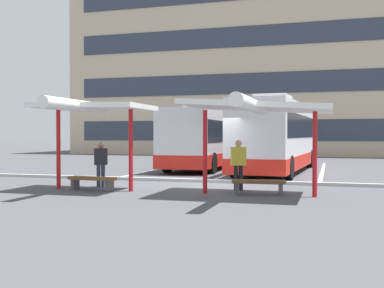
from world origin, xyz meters
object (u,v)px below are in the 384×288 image
at_px(coach_bus_0, 209,139).
at_px(waiting_shelter_0, 90,109).
at_px(waiting_shelter_1, 257,108).
at_px(waiting_passenger_1, 101,161).
at_px(bench_0, 92,180).
at_px(bench_1, 259,184).
at_px(waiting_passenger_0, 238,161).
at_px(coach_bus_1, 278,137).

distance_m(coach_bus_0, waiting_shelter_0, 11.77).
distance_m(waiting_shelter_1, waiting_passenger_1, 6.00).
distance_m(bench_0, bench_1, 5.45).
relative_size(waiting_passenger_0, waiting_passenger_1, 1.06).
xyz_separation_m(coach_bus_0, waiting_passenger_1, (-1.24, -10.50, -0.71)).
bearing_deg(coach_bus_1, waiting_passenger_0, -93.11).
height_order(bench_0, waiting_passenger_0, waiting_passenger_0).
distance_m(coach_bus_0, bench_0, 11.66).
bearing_deg(coach_bus_1, waiting_passenger_1, -121.80).
distance_m(waiting_shelter_0, waiting_passenger_1, 2.15).
relative_size(coach_bus_1, waiting_shelter_1, 2.21).
xyz_separation_m(waiting_shelter_0, waiting_shelter_1, (5.44, 0.18, -0.05)).
bearing_deg(waiting_shelter_0, waiting_passenger_1, 100.58).
distance_m(waiting_shelter_1, waiting_passenger_0, 2.32).
bearing_deg(waiting_passenger_1, waiting_shelter_0, -79.42).
relative_size(coach_bus_0, waiting_passenger_1, 6.85).
relative_size(coach_bus_0, waiting_shelter_0, 2.63).
distance_m(coach_bus_0, waiting_passenger_0, 10.76).
xyz_separation_m(coach_bus_0, bench_0, (-1.02, -11.54, -1.27)).
relative_size(waiting_shelter_0, waiting_passenger_0, 2.47).
relative_size(coach_bus_1, waiting_passenger_0, 6.81).
relative_size(bench_0, bench_1, 1.02).
height_order(bench_1, waiting_passenger_0, waiting_passenger_0).
bearing_deg(waiting_passenger_1, bench_1, -6.06).
relative_size(coach_bus_0, bench_1, 6.47).
distance_m(waiting_shelter_1, bench_1, 2.33).
bearing_deg(waiting_passenger_1, waiting_passenger_0, 4.52).
height_order(coach_bus_0, waiting_passenger_1, coach_bus_0).
xyz_separation_m(bench_0, waiting_passenger_0, (4.62, 1.43, 0.62)).
bearing_deg(waiting_passenger_0, coach_bus_1, 86.89).
bearing_deg(bench_0, waiting_shelter_1, 0.53).
height_order(waiting_shelter_1, waiting_passenger_0, waiting_shelter_1).
distance_m(waiting_shelter_0, bench_1, 5.95).
distance_m(coach_bus_1, waiting_passenger_0, 8.19).
xyz_separation_m(bench_1, waiting_passenger_1, (-5.66, 0.60, 0.56)).
height_order(waiting_shelter_0, waiting_passenger_0, waiting_shelter_0).
bearing_deg(coach_bus_0, coach_bus_1, -26.02).
bearing_deg(coach_bus_0, bench_0, -95.03).
xyz_separation_m(waiting_passenger_0, waiting_passenger_1, (-4.84, -0.38, -0.06)).
relative_size(coach_bus_1, waiting_shelter_0, 2.76).
xyz_separation_m(waiting_shelter_1, bench_1, (0.00, 0.40, -2.30)).
bearing_deg(coach_bus_1, waiting_shelter_0, -117.57).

